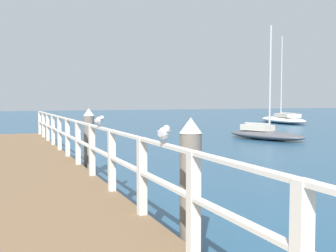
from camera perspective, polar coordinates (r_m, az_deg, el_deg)
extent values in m
cube|color=brown|center=(10.51, -19.38, -6.59)|extent=(2.68, 21.29, 0.39)
cube|color=beige|center=(4.35, 3.62, -10.82)|extent=(0.12, 0.12, 1.11)
cube|color=beige|center=(5.83, -3.70, -7.09)|extent=(0.12, 0.12, 1.11)
cube|color=beige|center=(7.37, -7.95, -4.84)|extent=(0.12, 0.12, 1.11)
cube|color=beige|center=(8.95, -10.70, -3.36)|extent=(0.12, 0.12, 1.11)
cube|color=beige|center=(10.55, -12.61, -2.32)|extent=(0.12, 0.12, 1.11)
cube|color=beige|center=(12.16, -14.02, -1.56)|extent=(0.12, 0.12, 1.11)
cube|color=beige|center=(13.78, -15.10, -0.97)|extent=(0.12, 0.12, 1.11)
cube|color=beige|center=(15.40, -15.95, -0.51)|extent=(0.12, 0.12, 1.11)
cube|color=beige|center=(17.03, -16.64, -0.13)|extent=(0.12, 0.12, 1.11)
cube|color=beige|center=(18.66, -17.20, 0.18)|extent=(0.12, 0.12, 1.11)
cube|color=beige|center=(20.29, -17.68, 0.44)|extent=(0.12, 0.12, 1.11)
cube|color=beige|center=(10.51, -12.66, 0.58)|extent=(0.10, 19.69, 0.04)
cube|color=beige|center=(10.55, -12.62, -2.02)|extent=(0.10, 19.69, 0.04)
cylinder|color=#6B6056|center=(5.28, 3.20, -9.75)|extent=(0.28, 0.28, 1.61)
cone|color=white|center=(5.14, 3.23, 0.09)|extent=(0.29, 0.29, 0.20)
cylinder|color=#6B6056|center=(11.06, -11.07, -2.74)|extent=(0.28, 0.28, 1.61)
cone|color=white|center=(11.00, -11.13, 1.94)|extent=(0.29, 0.29, 0.20)
ellipsoid|color=white|center=(4.97, -0.59, -1.03)|extent=(0.26, 0.31, 0.15)
sphere|color=white|center=(5.14, -0.22, -0.37)|extent=(0.09, 0.09, 0.09)
cone|color=gold|center=(5.20, -0.09, -0.32)|extent=(0.05, 0.05, 0.02)
cone|color=#939399|center=(4.80, -0.98, -1.07)|extent=(0.10, 0.11, 0.07)
ellipsoid|color=#939399|center=(4.97, -0.59, -0.72)|extent=(0.27, 0.28, 0.04)
cylinder|color=tan|center=(4.98, -0.90, -2.18)|extent=(0.01, 0.01, 0.05)
cylinder|color=tan|center=(4.97, -0.33, -2.19)|extent=(0.01, 0.01, 0.05)
ellipsoid|color=white|center=(8.20, -9.69, 0.78)|extent=(0.26, 0.31, 0.15)
sphere|color=white|center=(8.36, -9.31, 1.15)|extent=(0.09, 0.09, 0.09)
cone|color=gold|center=(8.43, -9.18, 1.17)|extent=(0.05, 0.06, 0.02)
cone|color=#939399|center=(8.04, -10.07, 0.79)|extent=(0.10, 0.10, 0.07)
ellipsoid|color=#939399|center=(8.20, -9.69, 0.96)|extent=(0.27, 0.28, 0.04)
cylinder|color=tan|center=(8.20, -9.87, 0.08)|extent=(0.01, 0.01, 0.05)
cylinder|color=tan|center=(8.19, -9.53, 0.08)|extent=(0.01, 0.01, 0.05)
ellipsoid|color=white|center=(37.03, 15.88, 0.84)|extent=(3.70, 7.17, 0.56)
cylinder|color=#B2B2B7|center=(37.35, 15.75, 6.73)|extent=(0.10, 0.10, 7.07)
cylinder|color=#B2B2B7|center=(36.25, 16.52, 1.77)|extent=(0.57, 2.36, 0.08)
cube|color=beige|center=(36.28, 16.48, 1.46)|extent=(1.79, 2.68, 0.30)
ellipsoid|color=#4C4C51|center=(21.35, 13.64, -1.27)|extent=(2.72, 4.76, 0.44)
cylinder|color=#B2B2B7|center=(21.17, 14.25, 6.49)|extent=(0.10, 0.10, 5.32)
cylinder|color=#B2B2B7|center=(21.65, 12.47, 0.33)|extent=(0.52, 1.54, 0.08)
cube|color=beige|center=(21.65, 12.51, -0.20)|extent=(1.27, 1.80, 0.30)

